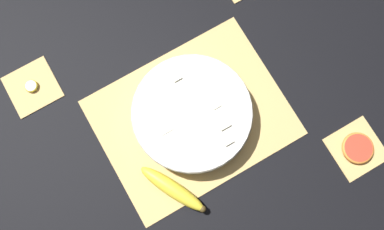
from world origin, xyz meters
The scene contains 8 objects.
ground_plane centered at (0.00, 0.00, 0.00)m, with size 6.00×6.00×0.00m, color black.
bamboo_mat_center centered at (0.00, 0.00, 0.00)m, with size 0.46×0.36×0.01m.
coaster_mat_near_right centered at (0.31, -0.27, 0.00)m, with size 0.12×0.12×0.01m.
coaster_mat_far_left centered at (-0.31, 0.27, 0.00)m, with size 0.12×0.12×0.01m.
fruit_salad_bowl centered at (0.00, 0.00, 0.04)m, with size 0.29×0.29×0.07m.
whole_banana centered at (0.13, 0.13, 0.03)m, with size 0.11×0.18×0.04m.
banana_coin_single centered at (0.31, -0.27, 0.01)m, with size 0.03×0.03×0.01m.
grapefruit_slice centered at (-0.31, 0.27, 0.01)m, with size 0.08×0.08×0.01m.
Camera 1 is at (0.11, 0.20, 1.10)m, focal length 42.00 mm.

